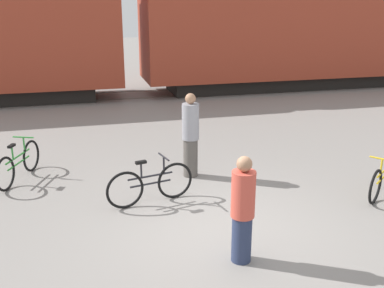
{
  "coord_description": "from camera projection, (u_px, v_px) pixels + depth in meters",
  "views": [
    {
      "loc": [
        -2.13,
        -6.35,
        3.63
      ],
      "look_at": [
        -0.18,
        1.26,
        1.1
      ],
      "focal_mm": 42.0,
      "sensor_mm": 36.0,
      "label": 1
    }
  ],
  "objects": [
    {
      "name": "person_in_grey",
      "position": [
        190.0,
        136.0,
        9.44
      ],
      "size": [
        0.36,
        0.36,
        1.81
      ],
      "rotation": [
        0.0,
        0.0,
        2.67
      ],
      "color": "#514C47",
      "rests_on": "ground_plane"
    },
    {
      "name": "person_in_red",
      "position": [
        243.0,
        210.0,
        6.32
      ],
      "size": [
        0.34,
        0.34,
        1.61
      ],
      "rotation": [
        0.0,
        0.0,
        5.29
      ],
      "color": "#283351",
      "rests_on": "ground_plane"
    },
    {
      "name": "rail_near",
      "position": [
        136.0,
        98.0,
        17.28
      ],
      "size": [
        67.91,
        0.07,
        0.01
      ],
      "primitive_type": "cube",
      "color": "#4C4238",
      "rests_on": "ground_plane"
    },
    {
      "name": "bicycle_green",
      "position": [
        19.0,
        163.0,
        9.37
      ],
      "size": [
        0.72,
        1.68,
        0.87
      ],
      "color": "black",
      "rests_on": "ground_plane"
    },
    {
      "name": "bicycle_black",
      "position": [
        151.0,
        184.0,
        8.3
      ],
      "size": [
        1.68,
        0.5,
        0.89
      ],
      "color": "black",
      "rests_on": "ground_plane"
    },
    {
      "name": "bicycle_yellow",
      "position": [
        384.0,
        178.0,
        8.66
      ],
      "size": [
        1.37,
        1.08,
        0.83
      ],
      "color": "black",
      "rests_on": "ground_plane"
    },
    {
      "name": "rail_far",
      "position": [
        132.0,
        91.0,
        18.6
      ],
      "size": [
        67.91,
        0.07,
        0.01
      ],
      "primitive_type": "cube",
      "color": "#4C4238",
      "rests_on": "ground_plane"
    },
    {
      "name": "ground_plane",
      "position": [
        221.0,
        228.0,
        7.47
      ],
      "size": [
        80.0,
        80.0,
        0.0
      ],
      "primitive_type": "plane",
      "color": "gray"
    },
    {
      "name": "freight_train",
      "position": [
        131.0,
        17.0,
        17.02
      ],
      "size": [
        55.91,
        2.85,
        5.68
      ],
      "color": "black",
      "rests_on": "ground_plane"
    }
  ]
}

